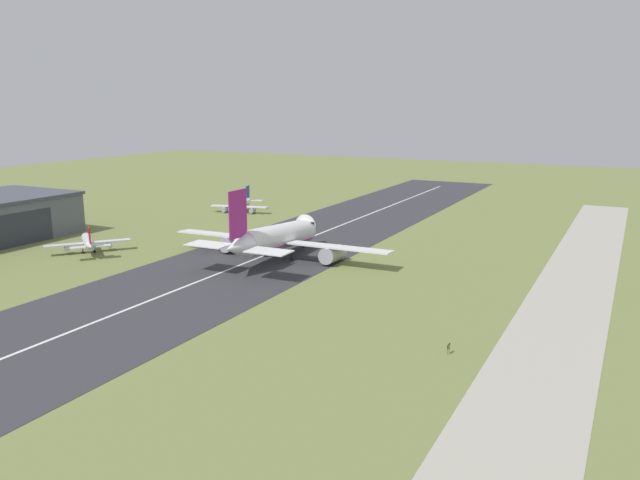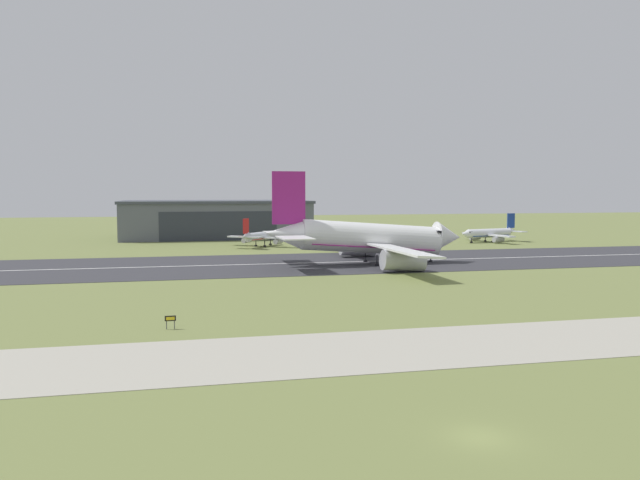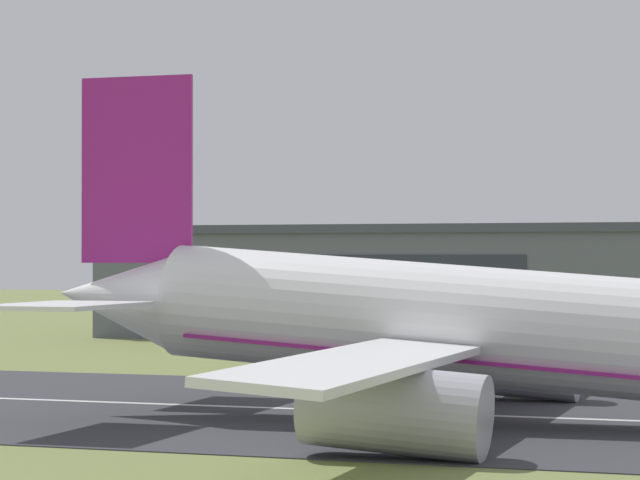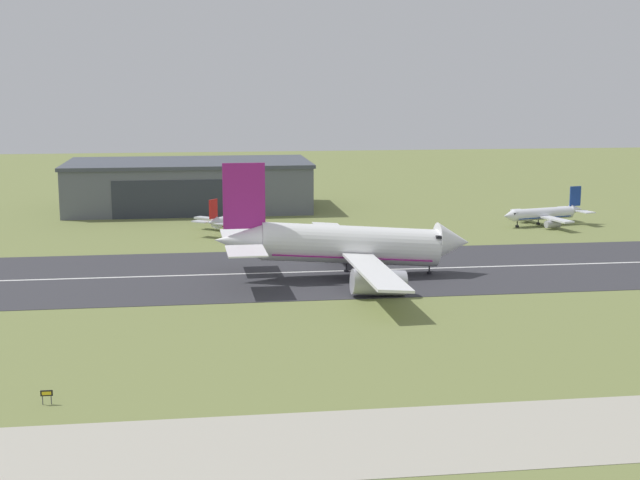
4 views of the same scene
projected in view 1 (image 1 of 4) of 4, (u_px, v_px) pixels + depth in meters
The scene contains 8 objects.
ground_plane at pixel (415, 308), 119.49m from camera, with size 641.39×641.39×0.00m, color olive.
runway_strip at pixel (211, 277), 140.95m from camera, with size 401.39×41.02×0.06m, color #333338.
runway_centreline at pixel (211, 276), 140.94m from camera, with size 361.25×0.70×0.01m, color silver.
taxiway_road at pixel (557, 329), 107.98m from camera, with size 301.04×15.85×0.05m, color #A8A393.
airplane_landing at pixel (277, 238), 156.27m from camera, with size 44.08×60.02×19.64m.
airplane_parked_west at pixel (88, 242), 163.01m from camera, with size 18.77×17.95×8.23m.
airplane_parked_centre at pixel (240, 205), 224.93m from camera, with size 21.99×21.14×8.70m.
runway_sign at pixel (449, 347), 97.10m from camera, with size 1.23×0.13×1.53m.
Camera 1 is at (-109.82, 12.48, 37.93)m, focal length 35.00 mm.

